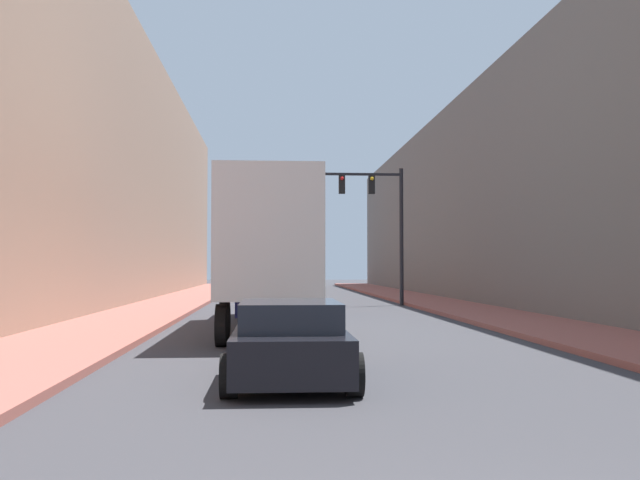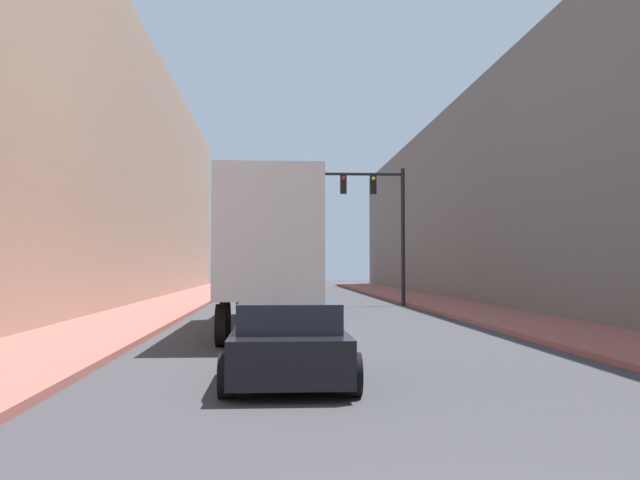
# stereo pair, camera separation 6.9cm
# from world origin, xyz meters

# --- Properties ---
(sidewalk_right) EXTENTS (3.41, 80.00, 0.15)m
(sidewalk_right) POSITION_xyz_m (6.53, 30.00, 0.07)
(sidewalk_right) COLOR #9E564C
(sidewalk_right) RESTS_ON ground
(sidewalk_left) EXTENTS (3.41, 80.00, 0.15)m
(sidewalk_left) POSITION_xyz_m (-6.53, 30.00, 0.07)
(sidewalk_left) COLOR #9E564C
(sidewalk_left) RESTS_ON ground
(building_right) EXTENTS (6.00, 80.00, 11.01)m
(building_right) POSITION_xyz_m (11.23, 30.00, 5.51)
(building_right) COLOR #66605B
(building_right) RESTS_ON ground
(building_left) EXTENTS (6.00, 80.00, 14.05)m
(building_left) POSITION_xyz_m (-11.23, 30.00, 7.02)
(building_left) COLOR #997A66
(building_left) RESTS_ON ground
(semi_truck) EXTENTS (2.52, 12.77, 4.23)m
(semi_truck) POSITION_xyz_m (-1.73, 18.72, 2.37)
(semi_truck) COLOR silver
(semi_truck) RESTS_ON ground
(sedan_car) EXTENTS (2.05, 4.28, 1.32)m
(sedan_car) POSITION_xyz_m (-1.36, 8.57, 0.64)
(sedan_car) COLOR black
(sedan_car) RESTS_ON ground
(traffic_signal_gantry) EXTENTS (5.94, 0.35, 6.69)m
(traffic_signal_gantry) POSITION_xyz_m (3.14, 31.16, 4.76)
(traffic_signal_gantry) COLOR black
(traffic_signal_gantry) RESTS_ON ground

